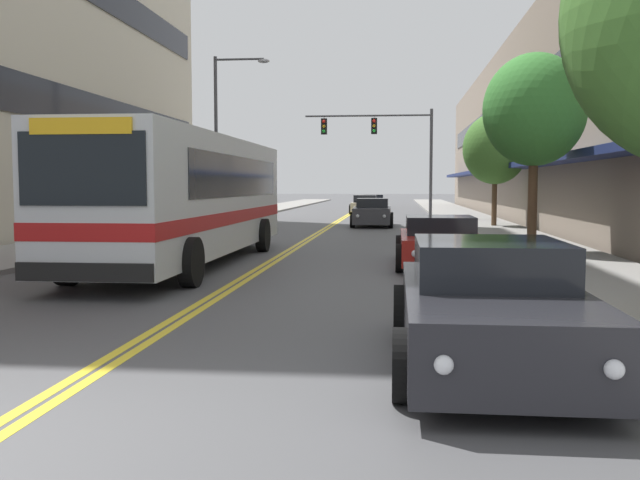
{
  "coord_description": "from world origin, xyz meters",
  "views": [
    {
      "loc": [
        3.25,
        -5.24,
        2.02
      ],
      "look_at": [
        -0.29,
        27.64,
        -0.54
      ],
      "focal_mm": 40.0,
      "sensor_mm": 36.0,
      "label": 1
    }
  ],
  "objects_px": {
    "street_lamp_left_far": "(224,126)",
    "car_navy_moving_third": "(373,202)",
    "car_champagne_moving_lead": "(365,205)",
    "car_dark_grey_moving_second": "(373,213)",
    "car_charcoal_parked_right_foreground": "(489,307)",
    "car_white_parked_left_mid": "(245,213)",
    "car_red_parked_right_mid": "(440,242)",
    "traffic_signal_mast": "(387,140)",
    "car_black_parked_left_far": "(212,219)",
    "city_bus": "(190,193)",
    "street_tree_right_far": "(495,149)",
    "street_tree_right_mid": "(535,110)"
  },
  "relations": [
    {
      "from": "car_charcoal_parked_right_foreground",
      "to": "car_dark_grey_moving_second",
      "type": "distance_m",
      "value": 27.1
    },
    {
      "from": "city_bus",
      "to": "car_charcoal_parked_right_foreground",
      "type": "bearing_deg",
      "value": -57.45
    },
    {
      "from": "car_navy_moving_third",
      "to": "street_tree_right_far",
      "type": "distance_m",
      "value": 28.26
    },
    {
      "from": "car_white_parked_left_mid",
      "to": "city_bus",
      "type": "bearing_deg",
      "value": -82.53
    },
    {
      "from": "city_bus",
      "to": "car_charcoal_parked_right_foreground",
      "type": "xyz_separation_m",
      "value": [
        6.34,
        -9.94,
        -1.16
      ]
    },
    {
      "from": "car_black_parked_left_far",
      "to": "car_charcoal_parked_right_foreground",
      "type": "bearing_deg",
      "value": -67.41
    },
    {
      "from": "car_white_parked_left_mid",
      "to": "street_lamp_left_far",
      "type": "height_order",
      "value": "street_lamp_left_far"
    },
    {
      "from": "car_red_parked_right_mid",
      "to": "car_white_parked_left_mid",
      "type": "bearing_deg",
      "value": 116.77
    },
    {
      "from": "car_charcoal_parked_right_foreground",
      "to": "street_tree_right_far",
      "type": "height_order",
      "value": "street_tree_right_far"
    },
    {
      "from": "car_dark_grey_moving_second",
      "to": "street_tree_right_mid",
      "type": "relative_size",
      "value": 0.8
    },
    {
      "from": "city_bus",
      "to": "car_charcoal_parked_right_foreground",
      "type": "height_order",
      "value": "city_bus"
    },
    {
      "from": "car_champagne_moving_lead",
      "to": "car_dark_grey_moving_second",
      "type": "xyz_separation_m",
      "value": [
        1.07,
        -15.69,
        0.03
      ]
    },
    {
      "from": "car_dark_grey_moving_second",
      "to": "traffic_signal_mast",
      "type": "distance_m",
      "value": 7.71
    },
    {
      "from": "car_black_parked_left_far",
      "to": "car_champagne_moving_lead",
      "type": "bearing_deg",
      "value": 76.55
    },
    {
      "from": "car_black_parked_left_far",
      "to": "street_lamp_left_far",
      "type": "distance_m",
      "value": 6.38
    },
    {
      "from": "car_charcoal_parked_right_foreground",
      "to": "traffic_signal_mast",
      "type": "bearing_deg",
      "value": 92.79
    },
    {
      "from": "car_red_parked_right_mid",
      "to": "street_tree_right_mid",
      "type": "distance_m",
      "value": 5.41
    },
    {
      "from": "city_bus",
      "to": "car_white_parked_left_mid",
      "type": "height_order",
      "value": "city_bus"
    },
    {
      "from": "car_charcoal_parked_right_foreground",
      "to": "street_lamp_left_far",
      "type": "relative_size",
      "value": 0.59
    },
    {
      "from": "car_red_parked_right_mid",
      "to": "street_lamp_left_far",
      "type": "xyz_separation_m",
      "value": [
        -9.25,
        15.4,
        4.24
      ]
    },
    {
      "from": "car_black_parked_left_far",
      "to": "street_tree_right_far",
      "type": "xyz_separation_m",
      "value": [
        12.08,
        5.51,
        3.08
      ]
    },
    {
      "from": "car_dark_grey_moving_second",
      "to": "street_tree_right_far",
      "type": "bearing_deg",
      "value": -9.16
    },
    {
      "from": "car_charcoal_parked_right_foreground",
      "to": "car_red_parked_right_mid",
      "type": "height_order",
      "value": "car_charcoal_parked_right_foreground"
    },
    {
      "from": "car_navy_moving_third",
      "to": "traffic_signal_mast",
      "type": "height_order",
      "value": "traffic_signal_mast"
    },
    {
      "from": "car_navy_moving_third",
      "to": "car_red_parked_right_mid",
      "type": "bearing_deg",
      "value": -85.97
    },
    {
      "from": "car_white_parked_left_mid",
      "to": "street_lamp_left_far",
      "type": "relative_size",
      "value": 0.61
    },
    {
      "from": "car_navy_moving_third",
      "to": "car_dark_grey_moving_second",
      "type": "bearing_deg",
      "value": -88.24
    },
    {
      "from": "car_white_parked_left_mid",
      "to": "car_dark_grey_moving_second",
      "type": "height_order",
      "value": "car_dark_grey_moving_second"
    },
    {
      "from": "street_lamp_left_far",
      "to": "car_white_parked_left_mid",
      "type": "bearing_deg",
      "value": 70.18
    },
    {
      "from": "street_lamp_left_far",
      "to": "traffic_signal_mast",
      "type": "bearing_deg",
      "value": 47.54
    },
    {
      "from": "car_charcoal_parked_right_foreground",
      "to": "street_tree_right_far",
      "type": "distance_m",
      "value": 26.5
    },
    {
      "from": "car_champagne_moving_lead",
      "to": "car_navy_moving_third",
      "type": "height_order",
      "value": "car_champagne_moving_lead"
    },
    {
      "from": "car_black_parked_left_far",
      "to": "car_champagne_moving_lead",
      "type": "relative_size",
      "value": 1.06
    },
    {
      "from": "car_red_parked_right_mid",
      "to": "car_champagne_moving_lead",
      "type": "bearing_deg",
      "value": 95.79
    },
    {
      "from": "car_champagne_moving_lead",
      "to": "car_white_parked_left_mid",
      "type": "bearing_deg",
      "value": -108.76
    },
    {
      "from": "car_red_parked_right_mid",
      "to": "car_navy_moving_third",
      "type": "distance_m",
      "value": 43.57
    },
    {
      "from": "traffic_signal_mast",
      "to": "car_black_parked_left_far",
      "type": "bearing_deg",
      "value": -117.99
    },
    {
      "from": "car_navy_moving_third",
      "to": "street_tree_right_mid",
      "type": "distance_m",
      "value": 41.04
    },
    {
      "from": "car_red_parked_right_mid",
      "to": "city_bus",
      "type": "bearing_deg",
      "value": -179.94
    },
    {
      "from": "city_bus",
      "to": "street_tree_right_far",
      "type": "relative_size",
      "value": 2.39
    },
    {
      "from": "car_white_parked_left_mid",
      "to": "traffic_signal_mast",
      "type": "bearing_deg",
      "value": 43.32
    },
    {
      "from": "car_white_parked_left_mid",
      "to": "car_navy_moving_third",
      "type": "bearing_deg",
      "value": 78.06
    },
    {
      "from": "car_black_parked_left_far",
      "to": "car_navy_moving_third",
      "type": "xyz_separation_m",
      "value": [
        5.55,
        32.82,
        -0.05
      ]
    },
    {
      "from": "street_lamp_left_far",
      "to": "car_navy_moving_third",
      "type": "bearing_deg",
      "value": 77.56
    },
    {
      "from": "car_champagne_moving_lead",
      "to": "street_tree_right_mid",
      "type": "distance_m",
      "value": 30.58
    },
    {
      "from": "city_bus",
      "to": "street_lamp_left_far",
      "type": "bearing_deg",
      "value": 100.53
    },
    {
      "from": "car_charcoal_parked_right_foreground",
      "to": "traffic_signal_mast",
      "type": "distance_m",
      "value": 33.87
    },
    {
      "from": "car_charcoal_parked_right_foreground",
      "to": "street_lamp_left_far",
      "type": "xyz_separation_m",
      "value": [
        -9.2,
        25.34,
        4.17
      ]
    },
    {
      "from": "car_red_parked_right_mid",
      "to": "car_champagne_moving_lead",
      "type": "relative_size",
      "value": 1.04
    },
    {
      "from": "car_white_parked_left_mid",
      "to": "car_charcoal_parked_right_foreground",
      "type": "distance_m",
      "value": 28.38
    }
  ]
}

